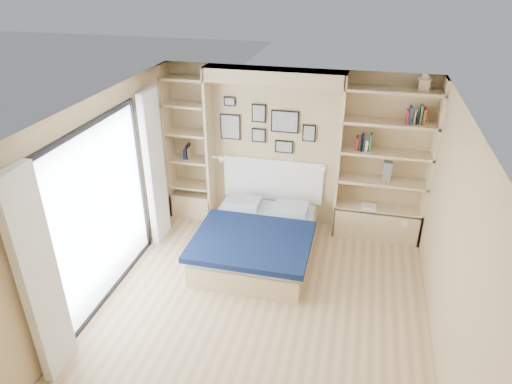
# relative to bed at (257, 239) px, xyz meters

# --- Properties ---
(ground) EXTENTS (4.50, 4.50, 0.00)m
(ground) POSITION_rel_bed_xyz_m (0.32, -1.16, -0.26)
(ground) COLOR tan
(ground) RESTS_ON ground
(room_shell) EXTENTS (4.50, 4.50, 4.50)m
(room_shell) POSITION_rel_bed_xyz_m (-0.07, 0.36, 0.81)
(room_shell) COLOR tan
(room_shell) RESTS_ON ground
(bed) EXTENTS (1.60, 2.06, 1.07)m
(bed) POSITION_rel_bed_xyz_m (0.00, 0.00, 0.00)
(bed) COLOR beige
(bed) RESTS_ON ground
(photo_gallery) EXTENTS (1.48, 0.02, 0.82)m
(photo_gallery) POSITION_rel_bed_xyz_m (-0.13, 1.06, 1.34)
(photo_gallery) COLOR black
(photo_gallery) RESTS_ON ground
(reading_lamps) EXTENTS (1.92, 0.12, 0.15)m
(reading_lamps) POSITION_rel_bed_xyz_m (0.02, 0.84, 0.84)
(reading_lamps) COLOR silver
(reading_lamps) RESTS_ON ground
(shelf_decor) EXTENTS (3.53, 0.23, 2.03)m
(shelf_decor) POSITION_rel_bed_xyz_m (1.44, 0.90, 1.43)
(shelf_decor) COLOR #A51E1E
(shelf_decor) RESTS_ON ground
(deck) EXTENTS (3.20, 4.00, 0.05)m
(deck) POSITION_rel_bed_xyz_m (-3.28, -1.16, -0.26)
(deck) COLOR #6B5F4F
(deck) RESTS_ON ground
(deck_chair) EXTENTS (0.65, 0.80, 0.71)m
(deck_chair) POSITION_rel_bed_xyz_m (-2.41, -1.14, 0.07)
(deck_chair) COLOR tan
(deck_chair) RESTS_ON ground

